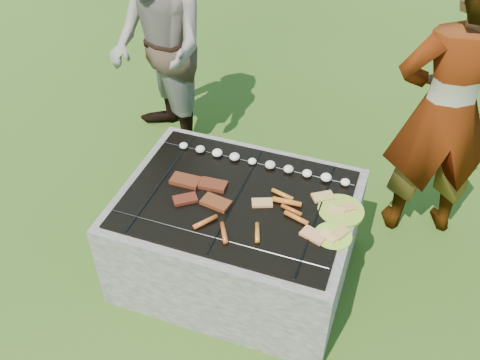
{
  "coord_description": "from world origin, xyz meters",
  "views": [
    {
      "loc": [
        0.75,
        -2.02,
        2.62
      ],
      "look_at": [
        0.0,
        0.05,
        0.7
      ],
      "focal_mm": 40.0,
      "sensor_mm": 36.0,
      "label": 1
    }
  ],
  "objects_px": {
    "plate_far": "(341,210)",
    "bystander": "(158,49)",
    "plate_near": "(333,236)",
    "fire_pit": "(237,238)",
    "cook": "(445,113)"
  },
  "relations": [
    {
      "from": "fire_pit",
      "to": "bystander",
      "type": "bearing_deg",
      "value": 133.38
    },
    {
      "from": "plate_far",
      "to": "plate_near",
      "type": "height_order",
      "value": "plate_near"
    },
    {
      "from": "fire_pit",
      "to": "plate_near",
      "type": "distance_m",
      "value": 0.66
    },
    {
      "from": "plate_far",
      "to": "bystander",
      "type": "bearing_deg",
      "value": 148.74
    },
    {
      "from": "plate_near",
      "to": "bystander",
      "type": "xyz_separation_m",
      "value": [
        -1.53,
        1.13,
        0.23
      ]
    },
    {
      "from": "plate_near",
      "to": "cook",
      "type": "xyz_separation_m",
      "value": [
        0.43,
        0.9,
        0.28
      ]
    },
    {
      "from": "plate_near",
      "to": "bystander",
      "type": "distance_m",
      "value": 1.91
    },
    {
      "from": "plate_near",
      "to": "bystander",
      "type": "height_order",
      "value": "bystander"
    },
    {
      "from": "fire_pit",
      "to": "plate_near",
      "type": "xyz_separation_m",
      "value": [
        0.56,
        -0.1,
        0.33
      ]
    },
    {
      "from": "cook",
      "to": "plate_far",
      "type": "bearing_deg",
      "value": 38.37
    },
    {
      "from": "cook",
      "to": "bystander",
      "type": "distance_m",
      "value": 1.97
    },
    {
      "from": "fire_pit",
      "to": "plate_far",
      "type": "distance_m",
      "value": 0.66
    },
    {
      "from": "fire_pit",
      "to": "cook",
      "type": "bearing_deg",
      "value": 38.93
    },
    {
      "from": "plate_near",
      "to": "bystander",
      "type": "bearing_deg",
      "value": 143.7
    },
    {
      "from": "cook",
      "to": "fire_pit",
      "type": "bearing_deg",
      "value": 18.71
    }
  ]
}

